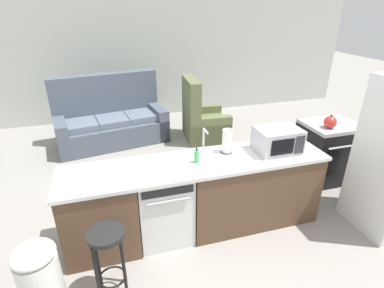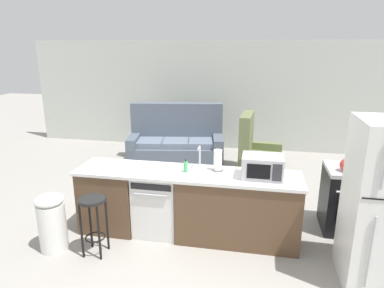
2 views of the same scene
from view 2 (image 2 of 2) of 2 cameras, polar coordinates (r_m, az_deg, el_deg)
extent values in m
plane|color=gray|center=(4.87, -2.61, -14.49)|extent=(24.00, 24.00, 0.00)
cube|color=beige|center=(8.38, 6.08, 7.99)|extent=(10.00, 0.06, 2.60)
cube|color=brown|center=(4.95, -13.27, -8.80)|extent=(0.75, 0.62, 0.86)
cube|color=brown|center=(4.56, 7.62, -10.75)|extent=(1.55, 0.62, 0.86)
cube|color=silver|center=(4.46, -0.88, -4.93)|extent=(2.94, 0.66, 0.04)
cube|color=black|center=(4.82, -0.83, -14.27)|extent=(2.86, 0.56, 0.08)
cube|color=silver|center=(4.73, -5.67, -9.77)|extent=(0.58, 0.58, 0.84)
cube|color=black|center=(4.33, -6.92, -7.15)|extent=(0.52, 0.01, 0.08)
cylinder|color=#B2B2B7|center=(4.36, -6.93, -8.43)|extent=(0.44, 0.02, 0.02)
cube|color=black|center=(5.23, 25.13, -8.64)|extent=(0.76, 0.64, 0.85)
cube|color=black|center=(4.93, 26.06, -9.75)|extent=(0.53, 0.01, 0.43)
cylinder|color=silver|center=(4.82, 26.47, -7.40)|extent=(0.61, 0.03, 0.03)
cube|color=#B7B7BC|center=(5.07, 25.73, -4.00)|extent=(0.76, 0.64, 0.05)
torus|color=black|center=(4.91, 24.18, -4.23)|extent=(0.16, 0.16, 0.01)
torus|color=black|center=(5.00, 28.00, -4.36)|extent=(0.16, 0.16, 0.01)
torus|color=black|center=(5.14, 23.58, -3.25)|extent=(0.16, 0.16, 0.01)
torus|color=black|center=(5.23, 27.23, -3.39)|extent=(0.16, 0.16, 0.01)
cylinder|color=#B2B2B7|center=(3.87, 27.58, -15.78)|extent=(0.02, 0.02, 0.78)
cube|color=#B7B7BC|center=(4.32, 11.65, -3.72)|extent=(0.50, 0.36, 0.28)
cube|color=black|center=(4.14, 11.03, -4.54)|extent=(0.27, 0.01, 0.18)
cube|color=#2D2D33|center=(4.15, 14.01, -4.69)|extent=(0.11, 0.01, 0.21)
cylinder|color=silver|center=(4.62, 1.29, -3.69)|extent=(0.07, 0.07, 0.03)
cylinder|color=silver|center=(4.57, 1.30, -1.98)|extent=(0.02, 0.02, 0.26)
cylinder|color=silver|center=(4.47, 1.16, -0.67)|extent=(0.02, 0.14, 0.02)
cylinder|color=#4C4C51|center=(4.51, 4.29, -4.36)|extent=(0.14, 0.14, 0.01)
cylinder|color=white|center=(4.46, 4.33, -2.67)|extent=(0.11, 0.11, 0.27)
cylinder|color=#4CB266|center=(4.43, -1.06, -3.82)|extent=(0.06, 0.06, 0.14)
cylinder|color=black|center=(4.40, -1.07, -2.75)|extent=(0.02, 0.02, 0.04)
sphere|color=red|center=(4.88, 24.35, -3.23)|extent=(0.17, 0.17, 0.17)
sphere|color=black|center=(4.85, 24.48, -2.17)|extent=(0.03, 0.03, 0.03)
cone|color=red|center=(4.89, 25.29, -3.07)|extent=(0.08, 0.04, 0.06)
cylinder|color=black|center=(4.27, -16.33, -8.93)|extent=(0.32, 0.32, 0.04)
cylinder|color=black|center=(4.40, -17.95, -13.71)|extent=(0.03, 0.03, 0.70)
cylinder|color=black|center=(4.31, -15.25, -14.18)|extent=(0.03, 0.03, 0.70)
cylinder|color=black|center=(4.57, -16.60, -12.40)|extent=(0.03, 0.03, 0.70)
cylinder|color=black|center=(4.48, -13.98, -12.81)|extent=(0.03, 0.03, 0.70)
torus|color=black|center=(4.50, -15.82, -14.71)|extent=(0.25, 0.25, 0.02)
cylinder|color=white|center=(4.71, -22.23, -12.62)|extent=(0.34, 0.34, 0.62)
ellipsoid|color=white|center=(4.56, -22.71, -8.64)|extent=(0.35, 0.35, 0.14)
cube|color=#515B6B|center=(7.42, -2.67, -1.66)|extent=(2.12, 1.21, 0.42)
cube|color=#515B6B|center=(7.62, -2.53, 2.14)|extent=(2.01, 0.56, 1.27)
cube|color=#515B6B|center=(7.51, -9.54, -0.86)|extent=(0.34, 0.92, 0.62)
cube|color=#515B6B|center=(7.38, 4.30, -0.98)|extent=(0.34, 0.92, 0.62)
cube|color=slate|center=(7.36, -7.00, 0.27)|extent=(0.66, 0.71, 0.12)
cube|color=slate|center=(7.30, -2.73, 0.23)|extent=(0.66, 0.71, 0.12)
cube|color=slate|center=(7.28, 1.60, 0.20)|extent=(0.66, 0.71, 0.12)
cube|color=#667047|center=(6.98, 11.31, -3.24)|extent=(0.86, 0.91, 0.40)
cube|color=#667047|center=(6.88, 9.00, 0.10)|extent=(0.26, 0.86, 1.20)
cube|color=#667047|center=(6.63, 11.11, -3.59)|extent=(0.81, 0.22, 0.55)
cube|color=#667047|center=(7.28, 11.55, -1.80)|extent=(0.81, 0.22, 0.55)
camera|label=1|loc=(2.19, -41.91, 11.49)|focal=28.00mm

